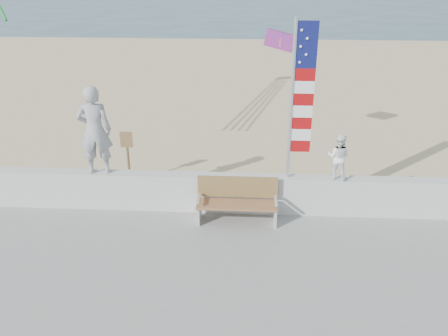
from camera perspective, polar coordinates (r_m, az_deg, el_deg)
The scene contains 9 objects.
ground at distance 9.68m, azimuth -1.86°, elevation -11.65°, with size 220.00×220.00×0.00m, color #324F65.
sand at distance 17.76m, azimuth 0.75°, elevation 5.51°, with size 90.00×40.00×0.08m, color #D1BB8B.
seawall at distance 11.07m, azimuth -0.97°, elevation -2.97°, with size 30.00×0.35×0.90m, color silver.
adult at distance 11.02m, azimuth -15.30°, elevation 4.38°, with size 0.75×0.49×2.05m, color #A1A2A7.
child at distance 10.81m, azimuth 13.61°, elevation 1.32°, with size 0.51×0.39×1.04m, color white.
bench at distance 10.61m, azimuth 1.60°, elevation -3.87°, with size 1.80×0.57×1.00m.
flag at distance 10.24m, azimuth 8.89°, elevation 8.69°, with size 0.50×0.08×3.50m.
parafoil_kite at distance 14.06m, azimuth 6.86°, elevation 14.97°, with size 0.94×0.45×0.63m.
sign at distance 12.72m, azimuth -11.53°, elevation 1.76°, with size 0.32×0.07×1.46m.
Camera 1 is at (0.78, -7.85, 5.61)m, focal length 38.00 mm.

